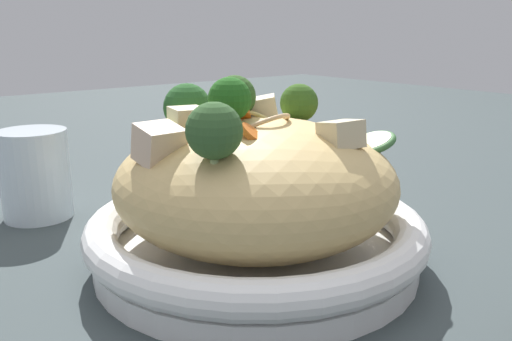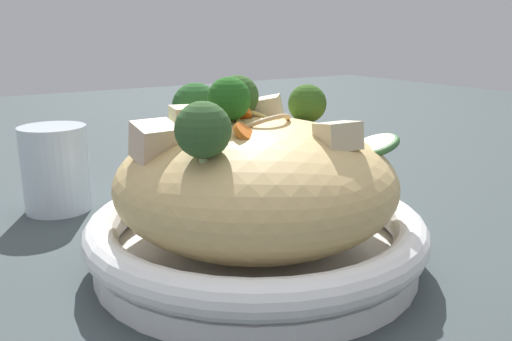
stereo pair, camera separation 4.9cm
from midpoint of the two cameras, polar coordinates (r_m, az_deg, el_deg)
The scene contains 8 objects.
ground_plane at distance 0.52m, azimuth 2.73°, elevation -9.72°, with size 3.00×3.00×0.00m, color #374142.
serving_bowl at distance 0.51m, azimuth 2.77°, elevation -7.00°, with size 0.32×0.32×0.05m.
noodle_heap at distance 0.49m, azimuth 2.84°, elevation -1.34°, with size 0.26×0.26×0.13m.
broccoli_florets at distance 0.50m, azimuth -0.10°, elevation 6.55°, with size 0.21×0.22×0.07m.
carrot_coins at distance 0.49m, azimuth 4.23°, elevation 4.66°, with size 0.08×0.18×0.04m.
zucchini_slices at distance 0.50m, azimuth 2.38°, elevation 3.84°, with size 0.20×0.22×0.04m.
chicken_chunks at distance 0.47m, azimuth 0.03°, elevation 4.62°, with size 0.14×0.16×0.05m.
drinking_glass at distance 0.68m, azimuth -18.58°, elevation 0.16°, with size 0.08×0.08×0.10m.
Camera 2 is at (0.40, -0.26, 0.22)m, focal length 37.73 mm.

